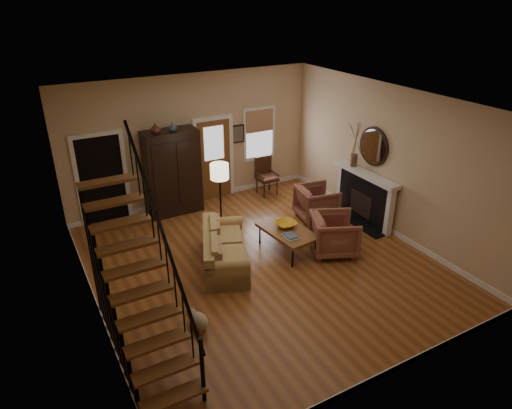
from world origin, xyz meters
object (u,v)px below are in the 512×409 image
sofa (225,249)px  floor_lamp (221,201)px  armchair_right (317,203)px  armoire (173,172)px  armchair_left (334,234)px  coffee_table (287,240)px  side_chair (267,177)px

sofa → floor_lamp: floor_lamp is taller
armchair_right → armoire: bearing=65.5°
armchair_left → armchair_right: size_ratio=1.04×
armoire → armchair_left: armoire is taller
armchair_right → floor_lamp: size_ratio=0.52×
sofa → armchair_left: armchair_left is taller
armchair_left → floor_lamp: floor_lamp is taller
coffee_table → side_chair: bearing=68.1°
coffee_table → armchair_right: bearing=33.4°
floor_lamp → side_chair: (2.07, 1.52, -0.36)m
sofa → armchair_right: (2.84, 0.81, 0.05)m
armchair_right → floor_lamp: (-2.40, 0.30, 0.46)m
armchair_left → side_chair: 3.31m
armoire → armchair_right: bearing=-35.0°
armoire → armchair_right: (2.88, -2.02, -0.64)m
coffee_table → side_chair: size_ratio=1.29×
armchair_left → armchair_right: (0.61, 1.48, -0.02)m
floor_lamp → side_chair: size_ratio=1.71×
armoire → floor_lamp: 1.80m
armchair_right → side_chair: side_chair is taller
armchair_left → side_chair: side_chair is taller
armchair_left → side_chair: size_ratio=0.92×
armchair_left → sofa: bearing=97.6°
sofa → coffee_table: (1.39, -0.15, -0.11)m
coffee_table → floor_lamp: bearing=127.3°
sofa → armchair_right: size_ratio=2.16×
armoire → armchair_left: (2.27, -3.49, -0.62)m
sofa → armchair_left: bearing=5.8°
sofa → coffee_table: size_ratio=1.48×
armoire → side_chair: bearing=-4.5°
coffee_table → armchair_right: 1.74m
coffee_table → side_chair: 3.00m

